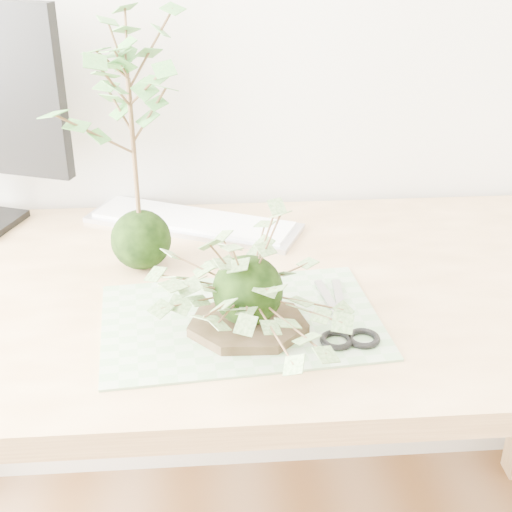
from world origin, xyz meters
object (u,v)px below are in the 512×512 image
at_px(maple_kokedama, 129,95).
at_px(keyboard, 193,222).
at_px(ivy_kokedama, 248,260).
at_px(desk, 228,331).

height_order(maple_kokedama, keyboard, maple_kokedama).
bearing_deg(ivy_kokedama, maple_kokedama, 127.43).
xyz_separation_m(desk, keyboard, (-0.06, 0.25, 0.10)).
bearing_deg(ivy_kokedama, keyboard, 102.05).
distance_m(desk, keyboard, 0.27).
relative_size(desk, ivy_kokedama, 4.44).
xyz_separation_m(ivy_kokedama, maple_kokedama, (-0.17, 0.22, 0.18)).
distance_m(ivy_kokedama, keyboard, 0.41).
height_order(ivy_kokedama, maple_kokedama, maple_kokedama).
bearing_deg(keyboard, desk, -52.63).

